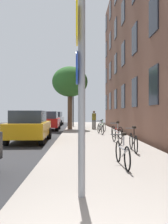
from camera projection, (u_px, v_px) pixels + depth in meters
name	position (u px, v px, depth m)	size (l,w,h in m)	color
ground_plane	(41.00, 135.00, 16.24)	(41.80, 41.80, 0.00)	#332D28
road_asphalt	(10.00, 135.00, 16.19)	(7.00, 38.00, 0.01)	#2D2D30
sidewalk	(93.00, 134.00, 16.33)	(4.20, 38.00, 0.12)	#9E9389
building_facade	(132.00, 34.00, 15.90)	(0.56, 27.00, 13.46)	brown
sign_post	(80.00, 77.00, 4.06)	(0.16, 0.60, 3.60)	gray
traffic_light	(72.00, 102.00, 25.71)	(0.43, 0.24, 3.64)	black
tree_near	(70.00, 82.00, 20.68)	(3.04, 3.04, 5.36)	brown
bicycle_0	(122.00, 153.00, 6.32)	(0.42, 1.70, 0.90)	black
bicycle_1	(133.00, 142.00, 8.74)	(0.42, 1.63, 0.92)	black
bicycle_2	(117.00, 135.00, 11.14)	(0.42, 1.79, 0.99)	black
bicycle_3	(117.00, 131.00, 13.55)	(0.54, 1.59, 0.93)	black
bicycle_4	(101.00, 129.00, 15.93)	(0.44, 1.70, 0.92)	black
bicycle_5	(102.00, 127.00, 18.33)	(0.56, 1.61, 0.90)	black
pedestrian_0	(94.00, 119.00, 20.60)	(0.50, 0.50, 1.58)	#4C4742
car_1	(30.00, 126.00, 12.52)	(1.98, 4.43, 1.62)	orange
car_2	(48.00, 121.00, 20.85)	(1.94, 4.14, 1.62)	red
car_3	(55.00, 118.00, 29.17)	(2.00, 4.46, 1.62)	#B7B7BC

